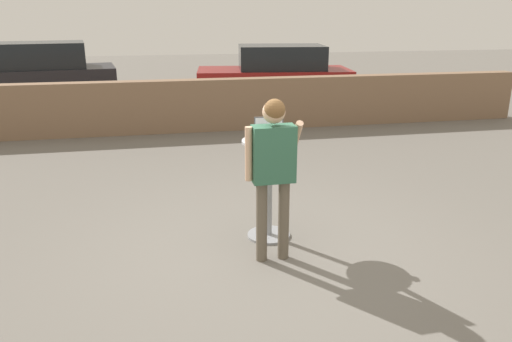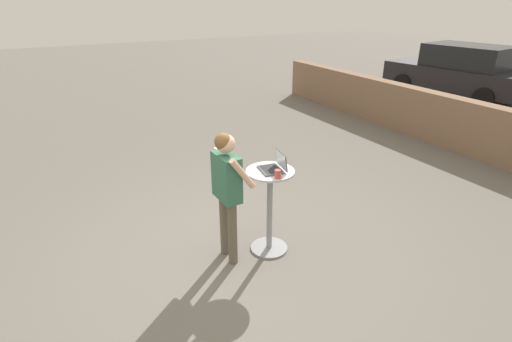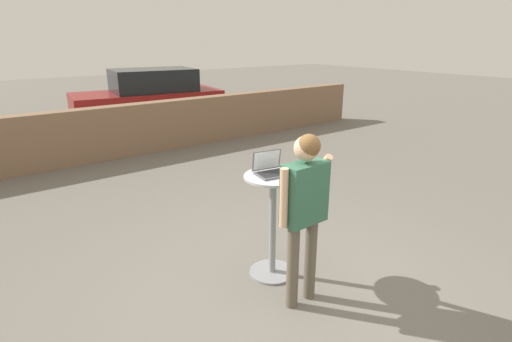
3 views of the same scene
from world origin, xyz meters
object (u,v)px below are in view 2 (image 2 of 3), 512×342
object	(u,v)px
laptop	(274,166)
parked_car_further_down	(460,71)
cafe_table	(270,205)
standing_person	(227,183)
coffee_mug	(278,174)

from	to	relation	value
laptop	parked_car_further_down	bearing A→B (deg)	114.31
cafe_table	standing_person	world-z (taller)	standing_person
laptop	coffee_mug	size ratio (longest dim) A/B	3.24
coffee_mug	parked_car_further_down	size ratio (longest dim) A/B	0.02
laptop	standing_person	world-z (taller)	standing_person
cafe_table	laptop	distance (m)	0.52
cafe_table	coffee_mug	distance (m)	0.56
standing_person	parked_car_further_down	size ratio (longest dim) A/B	0.37
coffee_mug	standing_person	world-z (taller)	standing_person
standing_person	coffee_mug	bearing A→B (deg)	58.06
laptop	standing_person	xyz separation A→B (m)	(-0.09, -0.58, -0.12)
cafe_table	standing_person	bearing A→B (deg)	-99.09
laptop	parked_car_further_down	size ratio (longest dim) A/B	0.08
cafe_table	parked_car_further_down	bearing A→B (deg)	114.16
cafe_table	laptop	xyz separation A→B (m)	(0.01, 0.05, 0.51)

